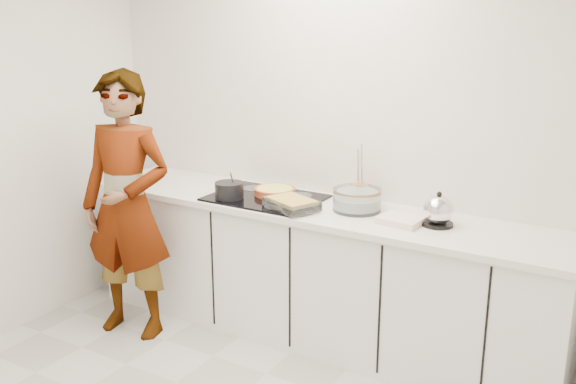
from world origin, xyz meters
The scene contains 12 objects.
wall_back centered at (0.00, 1.60, 1.30)m, with size 3.60×0.00×2.60m, color white.
base_cabinets centered at (0.00, 1.28, 0.43)m, with size 3.20×0.58×0.87m, color white.
countertop centered at (0.00, 1.28, 0.89)m, with size 3.24×0.64×0.04m, color white.
hob centered at (-0.35, 1.26, 0.92)m, with size 0.72×0.54×0.01m, color black.
tart_dish centered at (-0.33, 1.34, 0.95)m, with size 0.36×0.36×0.05m.
saucepan centered at (-0.54, 1.12, 0.98)m, with size 0.22×0.22×0.18m.
baking_dish centered at (-0.07, 1.13, 0.96)m, with size 0.38×0.34×0.06m.
mixing_bowl centered at (0.28, 1.33, 0.97)m, with size 0.38×0.38×0.14m.
tea_towel centered at (0.61, 1.22, 0.93)m, with size 0.24×0.18×0.04m, color white.
kettle centered at (0.81, 1.30, 1.00)m, with size 0.23×0.23×0.20m.
utensil_crock centered at (0.23, 1.47, 0.98)m, with size 0.11×0.11×0.14m, color orange.
cook centered at (-1.08, 0.73, 0.88)m, with size 0.64×0.42×1.76m, color white.
Camera 1 is at (1.88, -2.16, 2.10)m, focal length 40.00 mm.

